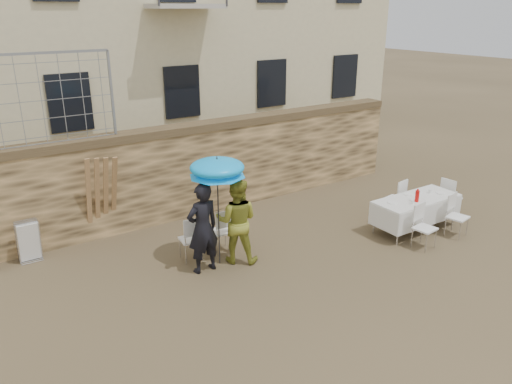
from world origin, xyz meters
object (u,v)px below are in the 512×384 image
couple_chair_left (191,238)px  banquet_table (417,200)px  table_chair_back (395,198)px  chair_stack_right (28,239)px  table_chair_front_left (425,227)px  table_chair_front_right (458,216)px  woman_dress (237,221)px  couple_chair_right (221,230)px  umbrella (217,171)px  soda_bottle (417,196)px  table_chair_side (451,197)px  man_suit (203,228)px

couple_chair_left → banquet_table: couple_chair_left is taller
table_chair_back → banquet_table: bearing=66.5°
chair_stack_right → banquet_table: bearing=-23.0°
banquet_table → table_chair_front_left: 0.99m
table_chair_back → table_chair_front_right: bearing=91.5°
table_chair_front_left → table_chair_front_right: bearing=-6.9°
table_chair_front_left → table_chair_front_right: (1.10, 0.00, 0.00)m
table_chair_back → chair_stack_right: bearing=-26.8°
woman_dress → couple_chair_right: bearing=-46.4°
umbrella → couple_chair_right: size_ratio=2.14×
umbrella → couple_chair_left: bearing=131.6°
umbrella → couple_chair_right: (0.30, 0.45, -1.46)m
soda_bottle → woman_dress: bearing=164.7°
table_chair_back → table_chair_side: bearing=140.3°
umbrella → soda_bottle: 4.63m
couple_chair_left → couple_chair_right: same height
couple_chair_right → table_chair_back: (4.45, -0.70, 0.00)m
man_suit → chair_stack_right: size_ratio=1.96×
soda_bottle → table_chair_side: soda_bottle is taller
umbrella → couple_chair_right: 1.56m
man_suit → couple_chair_right: bearing=-145.6°
man_suit → table_chair_back: man_suit is taller
table_chair_front_left → table_chair_back: size_ratio=1.00×
woman_dress → table_chair_front_right: 5.01m
couple_chair_right → table_chair_back: same height
table_chair_front_left → umbrella: bearing=148.6°
couple_chair_right → table_chair_side: bearing=168.9°
woman_dress → chair_stack_right: (-3.49, 2.32, -0.41)m
banquet_table → soda_bottle: bearing=-143.1°
couple_chair_left → table_chair_side: same height
soda_bottle → table_chair_front_left: 0.84m
table_chair_back → table_chair_front_left: bearing=53.3°
couple_chair_left → table_chair_front_left: same height
man_suit → table_chair_back: size_ratio=1.87×
couple_chair_left → soda_bottle: 5.04m
couple_chair_right → man_suit: bearing=40.9°
woman_dress → banquet_table: size_ratio=0.83×
table_chair_back → couple_chair_left: bearing=-17.1°
umbrella → table_chair_side: bearing=-9.0°
woman_dress → banquet_table: (4.20, -0.95, -0.14)m
man_suit → couple_chair_left: 0.69m
woman_dress → soda_bottle: (4.00, -1.10, 0.03)m
woman_dress → couple_chair_right: size_ratio=1.81×
banquet_table → table_chair_back: 0.86m
banquet_table → chair_stack_right: size_ratio=2.28×
chair_stack_right → soda_bottle: bearing=-24.5°
couple_chair_left → table_chair_back: (5.15, -0.70, 0.00)m
woman_dress → umbrella: bearing=22.4°
table_chair_front_left → chair_stack_right: (-7.09, 4.02, -0.02)m
umbrella → chair_stack_right: 4.12m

